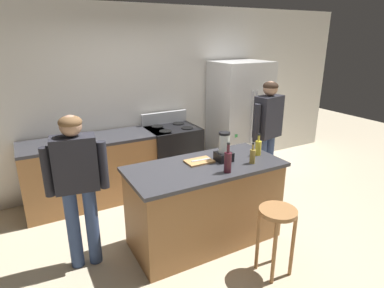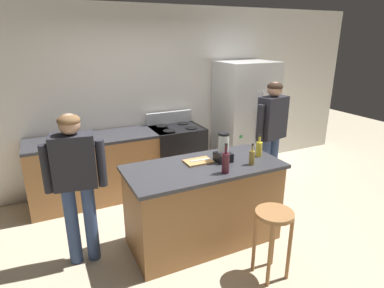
{
  "view_description": "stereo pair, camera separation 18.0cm",
  "coord_description": "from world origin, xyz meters",
  "views": [
    {
      "loc": [
        -1.67,
        -2.75,
        2.26
      ],
      "look_at": [
        0.0,
        0.3,
        1.09
      ],
      "focal_mm": 30.13,
      "sensor_mm": 36.0,
      "label": 1
    },
    {
      "loc": [
        -1.51,
        -2.83,
        2.26
      ],
      "look_at": [
        0.0,
        0.3,
        1.09
      ],
      "focal_mm": 30.13,
      "sensor_mm": 36.0,
      "label": 2
    }
  ],
  "objects": [
    {
      "name": "ground_plane",
      "position": [
        0.0,
        0.0,
        0.0
      ],
      "size": [
        14.0,
        14.0,
        0.0
      ],
      "primitive_type": "plane",
      "color": "beige"
    },
    {
      "name": "back_wall",
      "position": [
        0.0,
        1.95,
        1.35
      ],
      "size": [
        8.0,
        0.1,
        2.7
      ],
      "primitive_type": "cube",
      "color": "silver",
      "rests_on": "ground_plane"
    },
    {
      "name": "kitchen_island",
      "position": [
        0.0,
        0.0,
        0.47
      ],
      "size": [
        1.7,
        0.8,
        0.94
      ],
      "color": "#9E6B3D",
      "rests_on": "ground_plane"
    },
    {
      "name": "back_counter_run",
      "position": [
        -0.8,
        1.55,
        0.47
      ],
      "size": [
        2.0,
        0.64,
        0.94
      ],
      "color": "#9E6B3D",
      "rests_on": "ground_plane"
    },
    {
      "name": "refrigerator",
      "position": [
        1.57,
        1.5,
        0.93
      ],
      "size": [
        0.9,
        0.73,
        1.87
      ],
      "color": "silver",
      "rests_on": "ground_plane"
    },
    {
      "name": "stove_range",
      "position": [
        0.33,
        1.52,
        0.48
      ],
      "size": [
        0.76,
        0.65,
        1.12
      ],
      "color": "black",
      "rests_on": "ground_plane"
    },
    {
      "name": "person_by_island_left",
      "position": [
        -1.29,
        0.24,
        0.96
      ],
      "size": [
        0.6,
        0.28,
        1.59
      ],
      "color": "#384C7A",
      "rests_on": "ground_plane"
    },
    {
      "name": "person_by_sink_right",
      "position": [
        1.38,
        0.59,
        1.02
      ],
      "size": [
        0.6,
        0.3,
        1.67
      ],
      "color": "#384C7A",
      "rests_on": "ground_plane"
    },
    {
      "name": "bar_stool",
      "position": [
        0.32,
        -0.8,
        0.54
      ],
      "size": [
        0.36,
        0.36,
        0.71
      ],
      "color": "#9E6B3D",
      "rests_on": "ground_plane"
    },
    {
      "name": "blender_appliance",
      "position": [
        0.24,
        0.01,
        1.07
      ],
      "size": [
        0.17,
        0.17,
        0.33
      ],
      "color": "black",
      "rests_on": "kitchen_island"
    },
    {
      "name": "bottle_vinegar",
      "position": [
        0.47,
        -0.2,
        1.02
      ],
      "size": [
        0.06,
        0.06,
        0.24
      ],
      "color": "olive",
      "rests_on": "kitchen_island"
    },
    {
      "name": "bottle_soda",
      "position": [
        0.7,
        -0.03,
        1.03
      ],
      "size": [
        0.07,
        0.07,
        0.26
      ],
      "color": "yellow",
      "rests_on": "kitchen_island"
    },
    {
      "name": "bottle_wine",
      "position": [
        0.1,
        -0.27,
        1.05
      ],
      "size": [
        0.08,
        0.08,
        0.32
      ],
      "color": "#471923",
      "rests_on": "kitchen_island"
    },
    {
      "name": "cutting_board",
      "position": [
        -0.02,
        0.1,
        0.95
      ],
      "size": [
        0.3,
        0.2,
        0.02
      ],
      "primitive_type": "cube",
      "color": "#B7844C",
      "rests_on": "kitchen_island"
    },
    {
      "name": "chef_knife",
      "position": [
        0.0,
        0.1,
        0.96
      ],
      "size": [
        0.22,
        0.05,
        0.01
      ],
      "primitive_type": "cube",
      "rotation": [
        0.0,
        0.0,
        -0.07
      ],
      "color": "#B7BABF",
      "rests_on": "cutting_board"
    }
  ]
}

